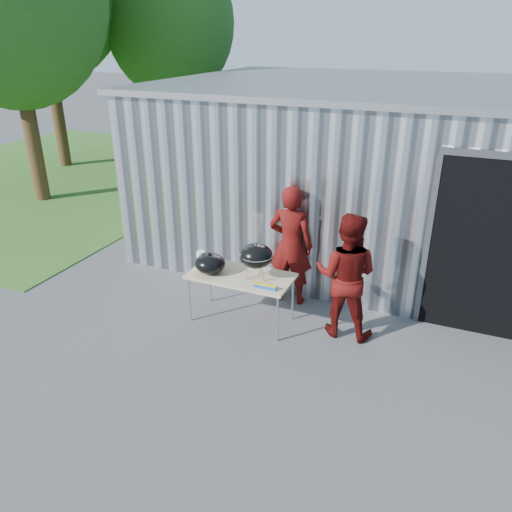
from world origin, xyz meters
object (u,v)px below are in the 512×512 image
at_px(person_cook, 291,245).
at_px(person_bystander, 346,276).
at_px(folding_table, 241,277).
at_px(kettle_grill, 256,251).

height_order(person_cook, person_bystander, person_cook).
relative_size(folding_table, person_cook, 0.79).
bearing_deg(person_cook, person_bystander, 146.99).
xyz_separation_m(person_cook, person_bystander, (1.01, -0.59, -0.05)).
bearing_deg(person_cook, kettle_grill, 73.70).
distance_m(folding_table, person_bystander, 1.50).
xyz_separation_m(kettle_grill, person_bystander, (1.22, 0.27, -0.26)).
xyz_separation_m(folding_table, person_bystander, (1.46, 0.27, 0.19)).
relative_size(kettle_grill, person_cook, 0.50).
distance_m(kettle_grill, person_cook, 0.91).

